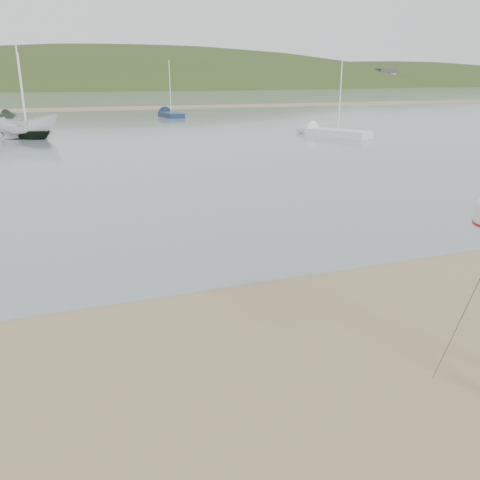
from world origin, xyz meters
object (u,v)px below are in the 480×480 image
object	(u,v)px
boat_dark	(24,104)
sailboat_dark_mid	(1,116)
sailboat_white_near	(320,131)
sailboat_blue_far	(167,114)
boat_white	(24,107)

from	to	relation	value
boat_dark	sailboat_dark_mid	bearing A→B (deg)	59.55
sailboat_dark_mid	sailboat_white_near	size ratio (longest dim) A/B	0.89
sailboat_dark_mid	sailboat_blue_far	bearing A→B (deg)	-9.57
sailboat_dark_mid	sailboat_white_near	xyz separation A→B (m)	(23.54, -26.40, -0.00)
boat_white	sailboat_blue_far	xyz separation A→B (m)	(14.33, 18.48, -1.93)
boat_dark	sailboat_dark_mid	xyz separation A→B (m)	(-2.90, 20.73, -2.12)
boat_dark	boat_white	distance (m)	0.68
sailboat_dark_mid	boat_dark	bearing A→B (deg)	-82.03
sailboat_dark_mid	sailboat_white_near	world-z (taller)	sailboat_white_near
boat_dark	sailboat_dark_mid	size ratio (longest dim) A/B	0.82
boat_white	sailboat_white_near	world-z (taller)	sailboat_white_near
boat_dark	sailboat_white_near	xyz separation A→B (m)	(20.64, -5.67, -2.12)
boat_white	sailboat_white_near	size ratio (longest dim) A/B	0.68
boat_dark	sailboat_white_near	bearing A→B (deg)	-53.78
boat_dark	sailboat_blue_far	world-z (taller)	sailboat_blue_far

